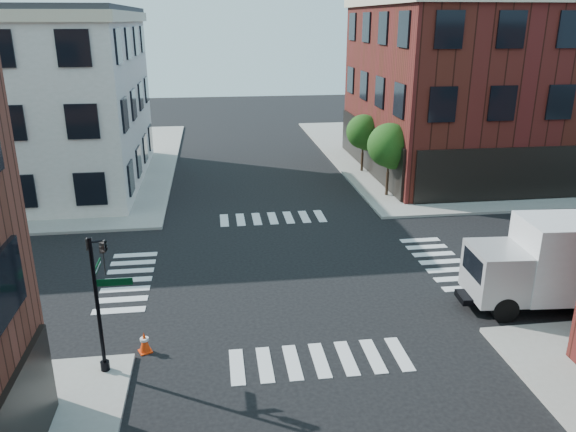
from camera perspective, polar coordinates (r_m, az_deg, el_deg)
The scene contains 8 objects.
ground at distance 24.98m, azimuth 0.21°, elevation -5.58°, with size 120.00×120.00×0.00m, color black.
sidewalk_ne at distance 50.78m, azimuth 20.95°, elevation 6.19°, with size 30.00×30.00×0.15m, color gray.
building_ne at distance 45.35m, azimuth 24.26°, elevation 11.97°, with size 25.00×16.00×12.00m, color #431810.
tree_near at distance 34.92m, azimuth 10.35°, elevation 6.86°, with size 2.69×2.69×4.49m.
tree_far at distance 40.60m, azimuth 7.75°, elevation 8.31°, with size 2.43×2.43×4.07m.
signal_pole at distance 17.88m, azimuth -18.62°, elevation -7.15°, with size 1.29×1.24×4.60m.
box_truck at distance 23.95m, azimuth 27.12°, elevation -4.16°, with size 7.95×2.87×3.54m.
traffic_cone at distance 19.74m, azimuth -14.36°, elevation -12.33°, with size 0.53×0.53×0.74m.
Camera 1 is at (-3.16, -22.43, 10.53)m, focal length 35.00 mm.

